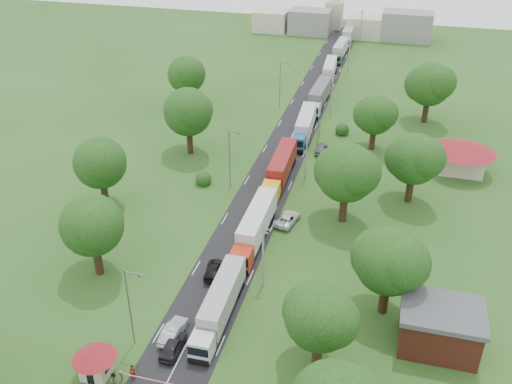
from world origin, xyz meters
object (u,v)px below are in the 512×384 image
(truck_0, at_px, (220,304))
(car_lane_front, at_px, (173,346))
(boom_barrier, at_px, (150,380))
(info_sign, at_px, (319,128))
(guard_booth, at_px, (95,359))
(car_lane_mid, at_px, (174,331))
(pedestrian_near, at_px, (133,372))

(truck_0, distance_m, car_lane_front, 7.03)
(boom_barrier, relative_size, info_sign, 2.25)
(info_sign, xyz_separation_m, truck_0, (-2.93, -48.92, -0.91))
(guard_booth, bearing_deg, boom_barrier, 0.01)
(car_lane_mid, xyz_separation_m, pedestrian_near, (-1.73, -6.50, 0.06))
(boom_barrier, distance_m, car_lane_front, 5.01)
(guard_booth, relative_size, car_lane_mid, 0.91)
(boom_barrier, xyz_separation_m, guard_booth, (-5.84, -0.00, 1.27))
(guard_booth, height_order, car_lane_mid, guard_booth)
(car_lane_front, xyz_separation_m, car_lane_mid, (-0.75, 2.00, 0.02))
(car_lane_mid, bearing_deg, guard_booth, 55.09)
(info_sign, height_order, car_lane_front, info_sign)
(car_lane_front, xyz_separation_m, pedestrian_near, (-2.48, -4.50, 0.09))
(boom_barrier, distance_m, car_lane_mid, 7.01)
(car_lane_mid, bearing_deg, car_lane_front, 113.45)
(car_lane_front, bearing_deg, guard_booth, 38.73)
(truck_0, relative_size, pedestrian_near, 8.30)
(info_sign, xyz_separation_m, pedestrian_near, (-8.68, -59.50, -2.14))
(info_sign, relative_size, truck_0, 0.29)
(guard_booth, distance_m, truck_0, 14.58)
(truck_0, relative_size, car_lane_mid, 2.95)
(info_sign, bearing_deg, car_lane_front, -96.43)
(truck_0, height_order, car_lane_front, truck_0)
(car_lane_front, relative_size, pedestrian_near, 2.64)
(guard_booth, bearing_deg, truck_0, 49.50)
(boom_barrier, xyz_separation_m, car_lane_mid, (-0.39, 7.00, -0.10))
(info_sign, distance_m, car_lane_front, 55.39)
(car_lane_front, distance_m, car_lane_mid, 2.13)
(truck_0, distance_m, pedestrian_near, 12.10)
(car_lane_mid, bearing_deg, info_sign, -94.46)
(truck_0, bearing_deg, info_sign, 86.57)
(guard_booth, bearing_deg, pedestrian_near, 7.67)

